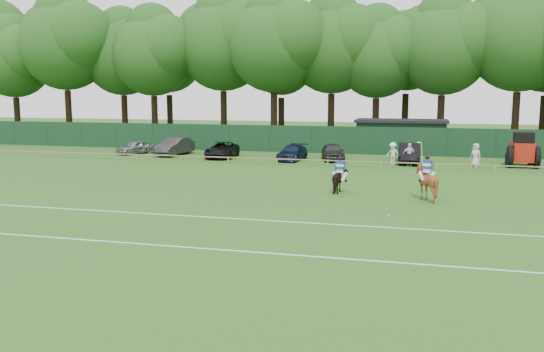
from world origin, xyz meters
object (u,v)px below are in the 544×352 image
(horse_chestnut, at_px, (426,183))
(sedan_grey, at_px, (175,146))
(horse_dark, at_px, (340,180))
(spectator_left, at_px, (393,153))
(hatch_grey, at_px, (333,152))
(spectator_right, at_px, (476,155))
(sedan_navy, at_px, (292,153))
(utility_shed, at_px, (401,136))
(spectator_mid, at_px, (409,155))
(polo_ball, at_px, (389,216))
(estate_black, at_px, (409,153))
(tractor, at_px, (522,150))
(suv_black, at_px, (222,150))
(sedan_silver, at_px, (135,147))

(horse_chestnut, bearing_deg, sedan_grey, -24.10)
(horse_dark, relative_size, spectator_left, 1.01)
(horse_chestnut, xyz_separation_m, hatch_grey, (-7.35, 16.07, -0.23))
(horse_dark, relative_size, spectator_right, 0.97)
(sedan_navy, distance_m, utility_shed, 12.30)
(sedan_grey, bearing_deg, spectator_mid, -1.09)
(horse_chestnut, relative_size, polo_ball, 20.89)
(estate_black, xyz_separation_m, spectator_right, (4.92, -1.08, 0.11))
(horse_dark, distance_m, hatch_grey, 15.17)
(spectator_right, relative_size, utility_shed, 0.21)
(horse_dark, height_order, spectator_mid, spectator_mid)
(horse_chestnut, distance_m, sedan_navy, 18.71)
(sedan_grey, xyz_separation_m, spectator_mid, (20.42, -2.37, 0.10))
(utility_shed, bearing_deg, sedan_navy, -133.59)
(horse_dark, bearing_deg, spectator_right, -122.77)
(tractor, bearing_deg, suv_black, -179.46)
(suv_black, distance_m, spectator_left, 14.44)
(estate_black, distance_m, spectator_mid, 1.84)
(horse_chestnut, xyz_separation_m, spectator_right, (3.69, 14.80, -0.05))
(suv_black, relative_size, spectator_left, 2.82)
(horse_chestnut, relative_size, utility_shed, 0.22)
(spectator_right, distance_m, polo_ball, 20.06)
(sedan_navy, height_order, utility_shed, utility_shed)
(estate_black, height_order, spectator_right, spectator_right)
(sedan_silver, xyz_separation_m, suv_black, (8.65, -0.87, 0.04))
(horse_chestnut, height_order, tractor, tractor)
(horse_chestnut, distance_m, sedan_silver, 30.36)
(spectator_left, xyz_separation_m, polo_ball, (0.79, -19.25, -0.81))
(sedan_silver, distance_m, polo_ball, 31.77)
(horse_chestnut, height_order, sedan_grey, horse_chestnut)
(horse_dark, height_order, hatch_grey, horse_dark)
(sedan_grey, distance_m, spectator_left, 19.24)
(polo_ball, xyz_separation_m, tractor, (8.73, 20.13, 1.20))
(hatch_grey, relative_size, spectator_right, 2.34)
(polo_ball, bearing_deg, suv_black, 127.08)
(hatch_grey, bearing_deg, estate_black, -16.38)
(spectator_left, distance_m, tractor, 9.57)
(sedan_navy, bearing_deg, hatch_grey, 16.39)
(estate_black, bearing_deg, suv_black, 179.65)
(sedan_grey, bearing_deg, tractor, 3.93)
(hatch_grey, bearing_deg, horse_chestnut, -80.02)
(suv_black, distance_m, spectator_mid, 15.74)
(estate_black, height_order, polo_ball, estate_black)
(sedan_navy, relative_size, spectator_mid, 2.45)
(horse_chestnut, height_order, spectator_mid, horse_chestnut)
(suv_black, bearing_deg, estate_black, -4.91)
(sedan_silver, distance_m, spectator_right, 29.25)
(suv_black, bearing_deg, horse_chestnut, -48.73)
(spectator_right, height_order, tractor, tractor)
(horse_dark, distance_m, spectator_left, 13.79)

